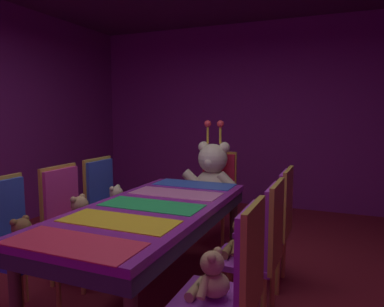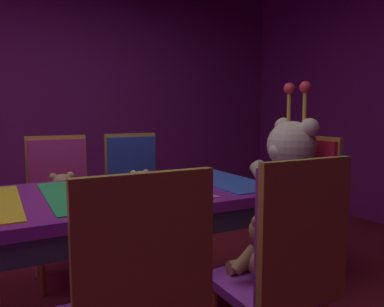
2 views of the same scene
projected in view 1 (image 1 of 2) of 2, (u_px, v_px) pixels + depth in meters
ground_plane at (153, 299)px, 2.75m from camera, size 7.90×7.90×0.00m
wall_back at (252, 115)px, 5.52m from camera, size 5.20×0.12×2.80m
banquet_table at (152, 217)px, 2.67m from camera, size 0.90×2.02×0.75m
chair_left_0 at (7, 233)px, 2.49m from camera, size 0.42×0.41×0.98m
teddy_left_0 at (23, 239)px, 2.44m from camera, size 0.22×0.28×0.26m
chair_left_1 at (67, 212)px, 3.02m from camera, size 0.42×0.41×0.98m
teddy_left_1 at (80, 215)px, 2.96m from camera, size 0.24×0.31×0.29m
chair_left_2 at (105, 197)px, 3.54m from camera, size 0.42×0.41×0.98m
teddy_left_2 at (117, 201)px, 3.49m from camera, size 0.22×0.28×0.27m
chair_right_0 at (238, 277)px, 1.82m from camera, size 0.42×0.41×0.98m
teddy_right_0 at (211, 277)px, 1.88m from camera, size 0.21×0.27×0.26m
chair_right_1 at (264, 239)px, 2.36m from camera, size 0.42×0.41×0.98m
teddy_right_1 at (243, 238)px, 2.41m from camera, size 0.24×0.31×0.29m
chair_right_2 at (277, 215)px, 2.91m from camera, size 0.42×0.41×0.98m
teddy_right_2 at (260, 215)px, 2.97m from camera, size 0.23×0.30×0.28m
throne_chair at (217, 186)px, 4.09m from camera, size 0.41×0.42×0.98m
king_teddy_bear at (212, 176)px, 3.92m from camera, size 0.69×0.54×0.89m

